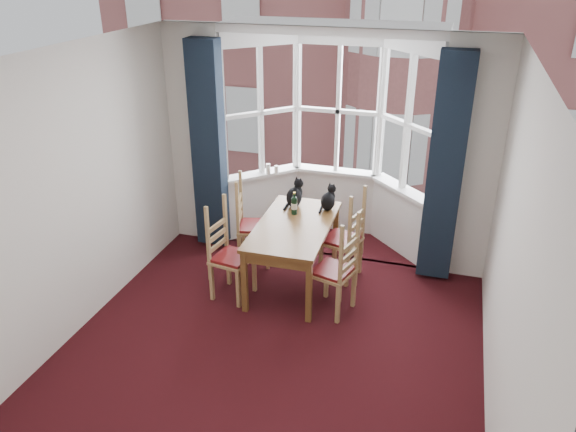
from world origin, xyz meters
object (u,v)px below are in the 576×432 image
at_px(chair_left_near, 225,257).
at_px(chair_left_far, 247,227).
at_px(chair_right_near, 340,274).
at_px(cat_left, 295,195).
at_px(candle_tall, 268,169).
at_px(wine_bottle, 294,205).
at_px(dining_table, 294,231).
at_px(candle_short, 276,170).
at_px(chair_right_far, 349,242).
at_px(cat_right, 328,200).

height_order(chair_left_near, chair_left_far, same).
distance_m(chair_right_near, cat_left, 1.28).
xyz_separation_m(cat_left, candle_tall, (-0.56, 0.66, 0.04)).
relative_size(wine_bottle, candle_tall, 2.02).
bearing_deg(candle_tall, dining_table, -58.99).
bearing_deg(candle_short, chair_left_near, -92.60).
distance_m(cat_left, candle_short, 0.83).
bearing_deg(chair_left_far, wine_bottle, -5.51).
bearing_deg(chair_left_far, chair_right_near, -29.75).
distance_m(chair_left_far, chair_right_far, 1.27).
bearing_deg(chair_left_far, cat_left, 16.70).
xyz_separation_m(chair_right_near, candle_short, (-1.23, 1.62, 0.45)).
bearing_deg(chair_left_near, chair_left_far, 92.01).
bearing_deg(chair_left_near, cat_left, 60.42).
height_order(cat_right, candle_tall, cat_right).
bearing_deg(candle_short, cat_left, -56.76).
xyz_separation_m(chair_right_near, chair_right_far, (-0.06, 0.73, 0.00)).
height_order(dining_table, candle_short, candle_short).
bearing_deg(chair_left_far, candle_tall, 90.25).
distance_m(chair_left_far, candle_short, 0.98).
relative_size(chair_left_near, chair_right_far, 1.00).
distance_m(chair_left_far, chair_right_near, 1.53).
relative_size(dining_table, wine_bottle, 5.57).
relative_size(dining_table, chair_left_near, 1.65).
relative_size(dining_table, cat_left, 4.26).
bearing_deg(wine_bottle, cat_right, 35.32).
relative_size(chair_right_far, candle_short, 8.45).
bearing_deg(chair_left_far, dining_table, -24.99).
bearing_deg(candle_tall, chair_left_near, -88.91).
height_order(dining_table, wine_bottle, wine_bottle).
bearing_deg(cat_left, candle_short, 123.24).
bearing_deg(chair_right_far, chair_right_near, -85.49).
xyz_separation_m(dining_table, candle_tall, (-0.69, 1.15, 0.26)).
bearing_deg(dining_table, chair_left_far, 155.01).
bearing_deg(chair_right_far, cat_left, 164.37).
bearing_deg(chair_right_near, dining_table, 145.57).
distance_m(cat_right, wine_bottle, 0.43).
height_order(wine_bottle, candle_tall, wine_bottle).
bearing_deg(chair_left_far, chair_left_near, -87.99).
height_order(wine_bottle, candle_short, wine_bottle).
distance_m(dining_table, candle_short, 1.34).
xyz_separation_m(dining_table, cat_right, (0.27, 0.51, 0.21)).
bearing_deg(cat_right, wine_bottle, -144.68).
relative_size(chair_left_near, cat_left, 2.59).
relative_size(chair_left_far, cat_left, 2.59).
distance_m(chair_left_near, cat_left, 1.15).
bearing_deg(dining_table, chair_left_near, -146.16).
distance_m(chair_left_far, wine_bottle, 0.74).
bearing_deg(cat_right, candle_short, 142.00).
relative_size(chair_right_near, cat_left, 2.59).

